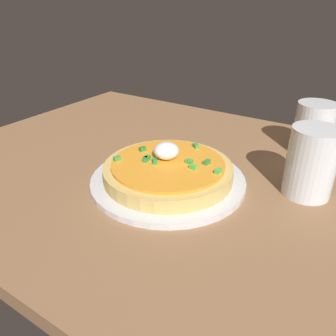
# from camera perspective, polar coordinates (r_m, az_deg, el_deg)

# --- Properties ---
(dining_table) EXTENTS (1.14, 0.76, 0.03)m
(dining_table) POSITION_cam_1_polar(r_m,az_deg,el_deg) (0.66, 5.29, -2.19)
(dining_table) COLOR #8C6341
(dining_table) RESTS_ON ground
(plate) EXTENTS (0.29, 0.29, 0.01)m
(plate) POSITION_cam_1_polar(r_m,az_deg,el_deg) (0.62, 0.00, -2.07)
(plate) COLOR silver
(plate) RESTS_ON dining_table
(pizza) EXTENTS (0.24, 0.24, 0.06)m
(pizza) POSITION_cam_1_polar(r_m,az_deg,el_deg) (0.61, -0.01, -0.25)
(pizza) COLOR tan
(pizza) RESTS_ON plate
(cup_near) EXTENTS (0.08, 0.08, 0.11)m
(cup_near) POSITION_cam_1_polar(r_m,az_deg,el_deg) (0.79, 23.62, 5.92)
(cup_near) COLOR silver
(cup_near) RESTS_ON dining_table
(cup_far) EXTENTS (0.08, 0.08, 0.12)m
(cup_far) POSITION_cam_1_polar(r_m,az_deg,el_deg) (0.62, 23.24, 0.35)
(cup_far) COLOR silver
(cup_far) RESTS_ON dining_table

